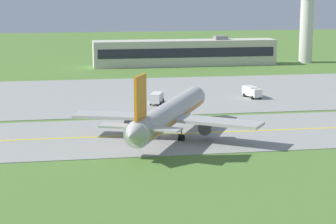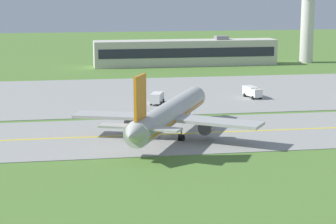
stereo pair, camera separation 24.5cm
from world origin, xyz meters
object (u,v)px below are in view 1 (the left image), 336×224
airplane_lead (169,114)px  service_truck_baggage (157,97)px  service_truck_fuel (252,91)px  control_tower (307,13)px

airplane_lead → service_truck_baggage: bearing=85.2°
service_truck_fuel → control_tower: (37.87, 63.51, 14.90)m
service_truck_baggage → service_truck_fuel: 23.07m
airplane_lead → service_truck_fuel: size_ratio=5.88×
service_truck_baggage → service_truck_fuel: size_ratio=1.01×
airplane_lead → service_truck_baggage: size_ratio=5.83×
airplane_lead → control_tower: (63.15, 98.78, 12.30)m
airplane_lead → service_truck_fuel: (25.27, 35.27, -2.60)m
airplane_lead → service_truck_baggage: airplane_lead is taller
service_truck_baggage → control_tower: size_ratio=0.23×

